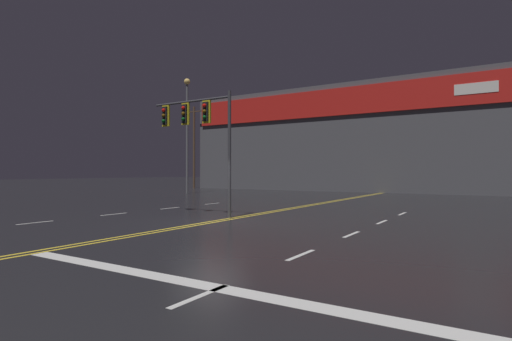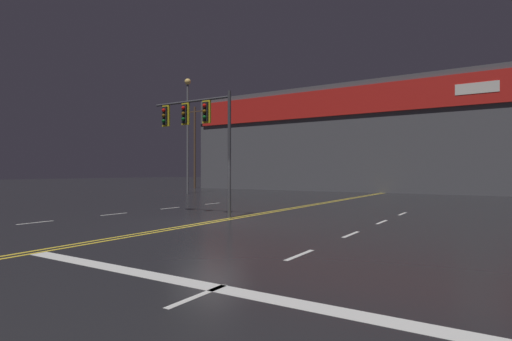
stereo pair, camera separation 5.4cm
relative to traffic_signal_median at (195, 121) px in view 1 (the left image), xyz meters
The scene contains 6 objects.
ground_plane 4.93m from the traffic_signal_median, 36.98° to the right, with size 200.00×200.00×0.00m, color black.
road_markings 6.08m from the traffic_signal_median, 42.50° to the right, with size 16.54×60.00×0.01m.
traffic_signal_median is the anchor object (origin of this frame).
streetlight_median_approach 18.84m from the traffic_signal_median, 132.92° to the left, with size 0.56×0.56×10.40m.
building_backdrop 28.80m from the traffic_signal_median, 85.85° to the left, with size 43.42×10.23×10.65m.
utility_pole_row 23.45m from the traffic_signal_median, 79.21° to the left, with size 46.64×0.26×11.93m.
Camera 1 is at (9.59, -12.01, 1.93)m, focal length 28.00 mm.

